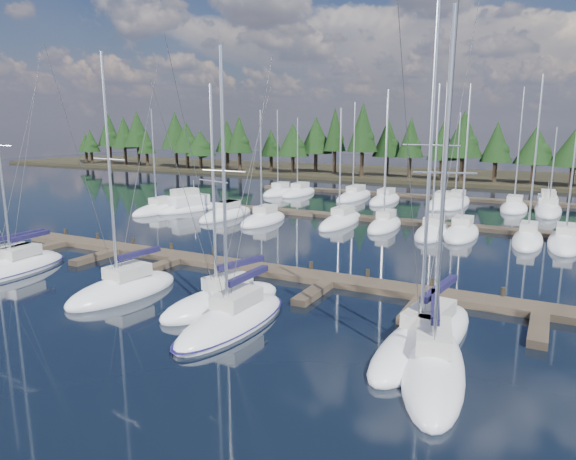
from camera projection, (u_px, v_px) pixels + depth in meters
The scene contains 15 objects.
ground at pixel (323, 238), 45.94m from camera, with size 260.00×260.00×0.00m, color black.
far_shore at pixel (450, 176), 97.96m from camera, with size 220.00×30.00×0.60m, color #2B2617.
main_dock at pixel (248, 270), 34.93m from camera, with size 44.00×6.13×0.90m.
back_docks at pixel (387, 206), 62.90m from camera, with size 50.00×21.80×0.40m.
front_sailboat_0 at pixel (4, 266), 35.47m from camera, with size 2.93×8.74×14.36m.
front_sailboat_1 at pixel (17, 267), 35.21m from camera, with size 3.54×8.27×15.61m.
front_sailboat_2 at pixel (124, 289), 30.51m from camera, with size 3.96×7.82×14.59m.
front_sailboat_3 at pixel (223, 301), 28.46m from camera, with size 4.96×8.28×12.75m.
front_sailboat_4 at pixel (233, 320), 25.72m from camera, with size 3.11×8.75×14.18m.
front_sailboat_5 at pixel (424, 338), 23.54m from camera, with size 4.11×10.48×16.48m.
front_sailboat_6 at pixel (433, 364), 21.01m from camera, with size 4.45×9.77×14.84m.
back_sailboat_rows at pixel (378, 211), 58.84m from camera, with size 44.16×31.46×16.12m.
motor_yacht_left at pixel (188, 207), 60.36m from camera, with size 5.20×9.04×4.29m.
motor_yacht_right at pixel (547, 207), 60.49m from camera, with size 3.16×8.15×3.99m.
tree_line at pixel (443, 140), 87.95m from camera, with size 186.45×12.24×13.34m.
Camera 1 is at (18.06, -11.19, 9.90)m, focal length 32.00 mm.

